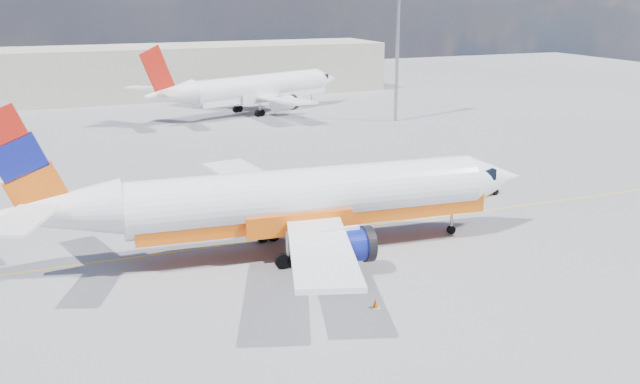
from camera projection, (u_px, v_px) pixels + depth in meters
name	position (u px, v px, depth m)	size (l,w,h in m)	color
ground	(313.00, 250.00, 46.82)	(240.00, 240.00, 0.00)	slate
taxi_line	(297.00, 236.00, 49.49)	(70.00, 0.15, 0.01)	yellow
terminal_main	(170.00, 71.00, 114.36)	(70.00, 14.00, 8.00)	#A9A391
main_jet	(292.00, 200.00, 45.44)	(35.02, 27.64, 10.61)	white
second_jet	(253.00, 89.00, 97.90)	(32.99, 24.90, 10.12)	white
gse_tug	(480.00, 185.00, 58.92)	(3.19, 2.54, 2.03)	black
traffic_cone	(376.00, 303.00, 38.16)	(0.38, 0.38, 0.53)	white
floodlight_mast	(398.00, 21.00, 89.66)	(1.55, 1.55, 21.29)	#9898A0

